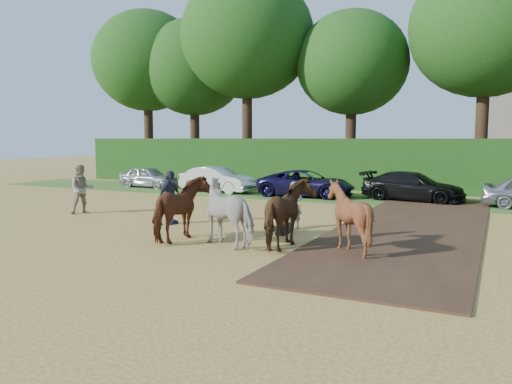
{
  "coord_description": "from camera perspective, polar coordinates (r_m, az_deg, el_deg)",
  "views": [
    {
      "loc": [
        4.07,
        -10.37,
        3.0
      ],
      "look_at": [
        -2.49,
        3.01,
        1.4
      ],
      "focal_mm": 35.0,
      "sensor_mm": 36.0,
      "label": 1
    }
  ],
  "objects": [
    {
      "name": "treeline",
      "position": [
        33.11,
        16.34,
        16.28
      ],
      "size": [
        48.7,
        10.6,
        14.21
      ],
      "color": "#382616",
      "rests_on": "ground"
    },
    {
      "name": "earth_strip",
      "position": [
        17.81,
        17.49,
        -3.77
      ],
      "size": [
        4.5,
        17.0,
        0.05
      ],
      "primitive_type": "cube",
      "color": "#472D1C",
      "rests_on": "ground"
    },
    {
      "name": "hedgerow",
      "position": [
        29.19,
        18.09,
        2.89
      ],
      "size": [
        46.0,
        1.6,
        3.0
      ],
      "primitive_type": "cube",
      "color": "#14380F",
      "rests_on": "ground"
    },
    {
      "name": "grass_verge",
      "position": [
        24.89,
        16.52,
        -1.01
      ],
      "size": [
        50.0,
        5.0,
        0.03
      ],
      "primitive_type": "cube",
      "color": "#38601E",
      "rests_on": "ground"
    },
    {
      "name": "ground",
      "position": [
        11.54,
        4.59,
        -8.97
      ],
      "size": [
        120.0,
        120.0,
        0.0
      ],
      "primitive_type": "plane",
      "color": "gold",
      "rests_on": "ground"
    },
    {
      "name": "spectator_near",
      "position": [
        21.04,
        -19.28,
        0.29
      ],
      "size": [
        1.18,
        1.21,
        1.97
      ],
      "primitive_type": "imported",
      "rotation": [
        0.0,
        0.0,
        0.9
      ],
      "color": "#BBAF92",
      "rests_on": "ground"
    },
    {
      "name": "parked_cars",
      "position": [
        24.36,
        20.9,
        0.32
      ],
      "size": [
        35.81,
        3.38,
        1.45
      ],
      "color": "#ADB0B4",
      "rests_on": "ground"
    },
    {
      "name": "plough_team",
      "position": [
        13.95,
        0.72,
        -2.38
      ],
      "size": [
        6.2,
        4.73,
        1.89
      ],
      "color": "brown",
      "rests_on": "ground"
    },
    {
      "name": "church",
      "position": [
        66.25,
        26.64,
        14.82
      ],
      "size": [
        5.2,
        5.2,
        27.0
      ],
      "color": "slate",
      "rests_on": "ground"
    },
    {
      "name": "spectator_far",
      "position": [
        17.75,
        -9.83,
        -0.61
      ],
      "size": [
        0.54,
        1.14,
        1.89
      ],
      "primitive_type": "imported",
      "rotation": [
        0.0,
        0.0,
        1.5
      ],
      "color": "#282B36",
      "rests_on": "ground"
    }
  ]
}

